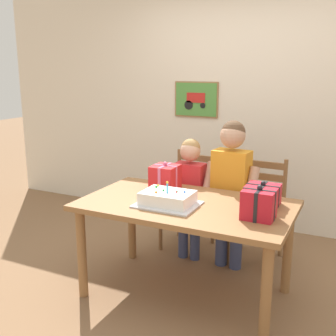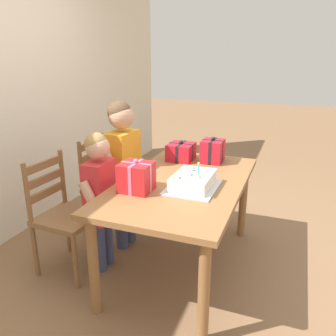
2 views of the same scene
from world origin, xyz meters
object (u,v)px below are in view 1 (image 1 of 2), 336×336
at_px(gift_box_corner_small, 262,195).
at_px(child_older, 231,180).
at_px(chair_left, 189,200).
at_px(dining_table, 186,215).
at_px(gift_box_beside_cake, 259,204).
at_px(child_younger, 190,187).
at_px(birthday_cake, 168,199).
at_px(gift_box_red_large, 165,178).
at_px(chair_right, 258,210).

xyz_separation_m(gift_box_corner_small, child_older, (-0.36, 0.39, -0.03)).
relative_size(chair_left, child_older, 0.71).
bearing_deg(child_older, dining_table, -105.21).
bearing_deg(gift_box_beside_cake, dining_table, 170.80).
xyz_separation_m(gift_box_beside_cake, child_younger, (-0.77, 0.67, -0.16)).
relative_size(gift_box_beside_cake, child_older, 0.18).
relative_size(birthday_cake, gift_box_red_large, 1.87).
xyz_separation_m(chair_left, child_younger, (0.11, -0.27, 0.21)).
xyz_separation_m(birthday_cake, chair_right, (0.43, 0.96, -0.32)).
height_order(birthday_cake, gift_box_beside_cake, gift_box_beside_cake).
bearing_deg(gift_box_corner_small, gift_box_beside_cake, -81.70).
bearing_deg(chair_right, child_younger, -153.95).
distance_m(chair_right, child_younger, 0.65).
height_order(gift_box_beside_cake, chair_right, gift_box_beside_cake).
relative_size(gift_box_red_large, gift_box_corner_small, 0.99).
height_order(birthday_cake, chair_left, birthday_cake).
bearing_deg(chair_right, gift_box_red_large, -135.63).
bearing_deg(child_younger, gift_box_corner_small, -28.31).
relative_size(birthday_cake, chair_right, 0.48).
xyz_separation_m(gift_box_beside_cake, chair_right, (-0.22, 0.94, -0.37)).
distance_m(gift_box_beside_cake, child_older, 0.78).
xyz_separation_m(birthday_cake, child_older, (0.26, 0.69, -0.00)).
bearing_deg(dining_table, chair_right, 68.51).
relative_size(dining_table, child_older, 1.20).
xyz_separation_m(dining_table, gift_box_red_large, (-0.29, 0.24, 0.19)).
bearing_deg(chair_left, child_older, -28.95).
relative_size(gift_box_red_large, chair_left, 0.26).
bearing_deg(birthday_cake, child_younger, 99.77).
bearing_deg(child_older, gift_box_corner_small, -47.85).
distance_m(gift_box_corner_small, chair_right, 0.77).
bearing_deg(birthday_cake, chair_right, 65.79).
distance_m(chair_left, child_younger, 0.36).
bearing_deg(birthday_cake, chair_left, 103.59).
relative_size(chair_left, child_younger, 0.83).
distance_m(birthday_cake, child_younger, 0.71).
xyz_separation_m(gift_box_red_large, child_older, (0.45, 0.34, -0.06)).
xyz_separation_m(dining_table, child_younger, (-0.22, 0.58, 0.03)).
bearing_deg(chair_left, gift_box_beside_cake, -46.75).
height_order(gift_box_beside_cake, child_younger, child_younger).
height_order(chair_right, child_younger, child_younger).
bearing_deg(chair_left, child_younger, -67.20).
xyz_separation_m(birthday_cake, gift_box_red_large, (-0.19, 0.35, 0.05)).
distance_m(birthday_cake, gift_box_corner_small, 0.68).
relative_size(gift_box_beside_cake, gift_box_corner_small, 0.97).
relative_size(gift_box_red_large, child_older, 0.18).
bearing_deg(gift_box_red_large, dining_table, -39.54).
bearing_deg(dining_table, gift_box_corner_small, 20.02).
relative_size(dining_table, child_younger, 1.39).
bearing_deg(chair_right, child_older, -123.25).
distance_m(birthday_cake, child_older, 0.74).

